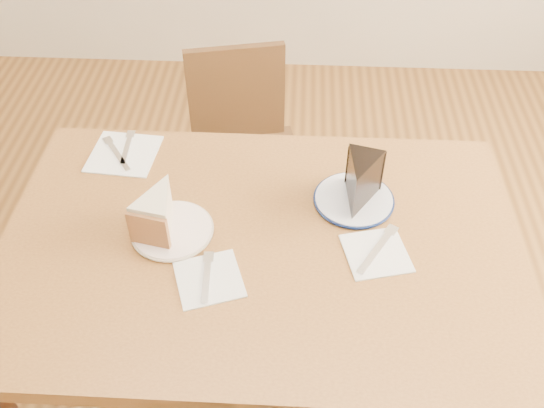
{
  "coord_description": "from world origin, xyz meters",
  "views": [
    {
      "loc": [
        0.08,
        -0.93,
        1.79
      ],
      "look_at": [
        0.02,
        0.07,
        0.8
      ],
      "focal_mm": 40.0,
      "sensor_mm": 36.0,
      "label": 1
    }
  ],
  "objects_px": {
    "plate_cream": "(172,230)",
    "table": "(261,269)",
    "chair_far": "(243,156)",
    "chocolate_cake": "(359,185)",
    "carrot_cake": "(160,210)",
    "plate_navy": "(354,200)"
  },
  "relations": [
    {
      "from": "plate_navy",
      "to": "carrot_cake",
      "type": "distance_m",
      "value": 0.47
    },
    {
      "from": "plate_navy",
      "to": "chocolate_cake",
      "type": "relative_size",
      "value": 1.53
    },
    {
      "from": "plate_cream",
      "to": "chocolate_cake",
      "type": "distance_m",
      "value": 0.45
    },
    {
      "from": "chocolate_cake",
      "to": "chair_far",
      "type": "bearing_deg",
      "value": -43.47
    },
    {
      "from": "chair_far",
      "to": "plate_cream",
      "type": "bearing_deg",
      "value": 69.11
    },
    {
      "from": "chair_far",
      "to": "chocolate_cake",
      "type": "height_order",
      "value": "chocolate_cake"
    },
    {
      "from": "plate_navy",
      "to": "chair_far",
      "type": "bearing_deg",
      "value": 121.85
    },
    {
      "from": "plate_cream",
      "to": "table",
      "type": "bearing_deg",
      "value": -5.37
    },
    {
      "from": "chocolate_cake",
      "to": "plate_cream",
      "type": "bearing_deg",
      "value": 29.24
    },
    {
      "from": "chair_far",
      "to": "plate_navy",
      "type": "height_order",
      "value": "chair_far"
    },
    {
      "from": "table",
      "to": "chair_far",
      "type": "bearing_deg",
      "value": 99.25
    },
    {
      "from": "table",
      "to": "plate_cream",
      "type": "bearing_deg",
      "value": 174.63
    },
    {
      "from": "chocolate_cake",
      "to": "carrot_cake",
      "type": "bearing_deg",
      "value": 26.41
    },
    {
      "from": "plate_cream",
      "to": "carrot_cake",
      "type": "relative_size",
      "value": 1.45
    },
    {
      "from": "plate_navy",
      "to": "carrot_cake",
      "type": "height_order",
      "value": "carrot_cake"
    },
    {
      "from": "table",
      "to": "carrot_cake",
      "type": "relative_size",
      "value": 9.43
    },
    {
      "from": "carrot_cake",
      "to": "chocolate_cake",
      "type": "height_order",
      "value": "chocolate_cake"
    },
    {
      "from": "carrot_cake",
      "to": "table",
      "type": "bearing_deg",
      "value": 2.95
    },
    {
      "from": "carrot_cake",
      "to": "plate_navy",
      "type": "bearing_deg",
      "value": 25.41
    },
    {
      "from": "plate_navy",
      "to": "chocolate_cake",
      "type": "height_order",
      "value": "chocolate_cake"
    },
    {
      "from": "chair_far",
      "to": "chocolate_cake",
      "type": "bearing_deg",
      "value": 109.24
    },
    {
      "from": "table",
      "to": "carrot_cake",
      "type": "distance_m",
      "value": 0.28
    }
  ]
}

